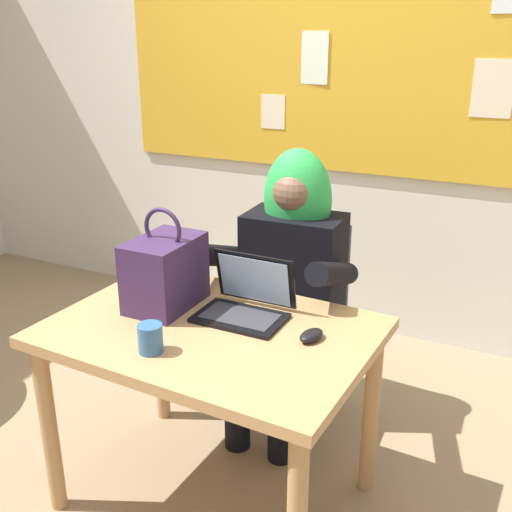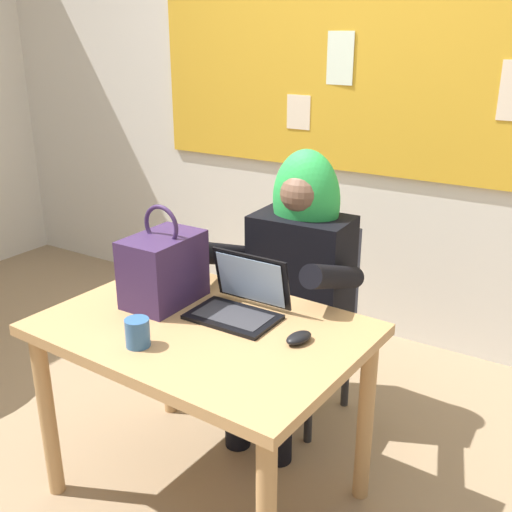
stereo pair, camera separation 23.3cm
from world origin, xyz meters
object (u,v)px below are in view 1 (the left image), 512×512
(laptop, at_px, (246,302))
(handbag, at_px, (165,272))
(computer_mouse, at_px, (311,335))
(coffee_mug, at_px, (150,338))
(desk_main, at_px, (212,353))
(person_costumed, at_px, (288,270))
(chair_at_desk, at_px, (299,308))

(laptop, relative_size, handbag, 0.83)
(computer_mouse, bearing_deg, coffee_mug, -131.44)
(desk_main, bearing_deg, person_costumed, 87.88)
(chair_at_desk, relative_size, laptop, 2.82)
(desk_main, distance_m, laptop, 0.22)
(computer_mouse, xyz_separation_m, handbag, (-0.58, 0.02, 0.12))
(chair_at_desk, height_order, handbag, handbag)
(chair_at_desk, distance_m, computer_mouse, 0.80)
(desk_main, distance_m, computer_mouse, 0.37)
(laptop, bearing_deg, desk_main, -114.32)
(laptop, relative_size, coffee_mug, 3.30)
(chair_at_desk, relative_size, person_costumed, 0.72)
(computer_mouse, bearing_deg, handbag, -167.81)
(desk_main, bearing_deg, chair_at_desk, 88.07)
(person_costumed, distance_m, computer_mouse, 0.64)
(chair_at_desk, distance_m, person_costumed, 0.26)
(computer_mouse, bearing_deg, laptop, 178.83)
(chair_at_desk, height_order, coffee_mug, chair_at_desk)
(person_costumed, bearing_deg, laptop, 2.76)
(laptop, relative_size, computer_mouse, 3.01)
(computer_mouse, relative_size, coffee_mug, 1.09)
(computer_mouse, distance_m, handbag, 0.60)
(chair_at_desk, height_order, laptop, laptop)
(person_costumed, bearing_deg, chair_at_desk, 176.80)
(chair_at_desk, relative_size, handbag, 2.33)
(coffee_mug, bearing_deg, handbag, 115.90)
(laptop, xyz_separation_m, handbag, (-0.30, -0.06, 0.09))
(laptop, xyz_separation_m, coffee_mug, (-0.15, -0.37, -0.00))
(person_costumed, relative_size, computer_mouse, 11.85)
(laptop, height_order, handbag, handbag)
(laptop, bearing_deg, handbag, -168.74)
(desk_main, xyz_separation_m, chair_at_desk, (0.03, 0.75, -0.14))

